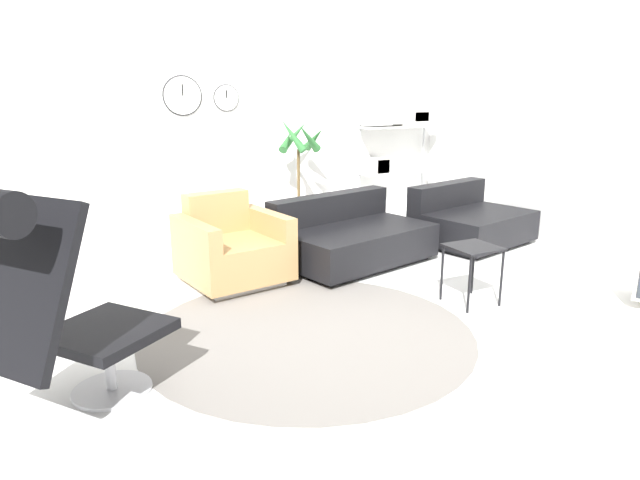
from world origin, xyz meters
TOP-DOWN VIEW (x-y plane):
  - ground_plane at (0.00, 0.00)m, footprint 12.00×12.00m
  - wall_back at (-0.00, 3.07)m, footprint 12.00×0.09m
  - wall_right at (3.25, 0.00)m, footprint 0.06×12.00m
  - round_rug at (-0.20, -0.12)m, footprint 2.33×2.33m
  - lounge_chair at (-1.81, -0.53)m, footprint 1.13×1.03m
  - armchair_red at (-0.31, 1.19)m, footprint 0.94×0.92m
  - couch_low at (0.92, 1.23)m, footprint 1.64×1.25m
  - couch_second at (2.45, 1.26)m, footprint 1.35×1.18m
  - side_table at (1.22, -0.17)m, footprint 0.36×0.36m
  - potted_plant at (1.02, 2.62)m, footprint 0.53×0.52m
  - shelf_unit at (2.53, 2.84)m, footprint 1.08×0.28m

SIDE VIEW (x-z plane):
  - ground_plane at x=0.00m, z-range 0.00..0.00m
  - round_rug at x=-0.20m, z-range 0.00..0.01m
  - couch_low at x=0.92m, z-range -0.09..0.56m
  - couch_second at x=2.45m, z-range -0.09..0.56m
  - armchair_red at x=-0.31m, z-range -0.10..0.67m
  - side_table at x=1.22m, z-range 0.17..0.64m
  - potted_plant at x=1.02m, z-range -0.11..1.26m
  - lounge_chair at x=-1.81m, z-range 0.09..1.36m
  - shelf_unit at x=2.53m, z-range 0.20..1.80m
  - wall_right at x=3.25m, z-range 0.00..2.80m
  - wall_back at x=0.00m, z-range 0.00..2.80m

